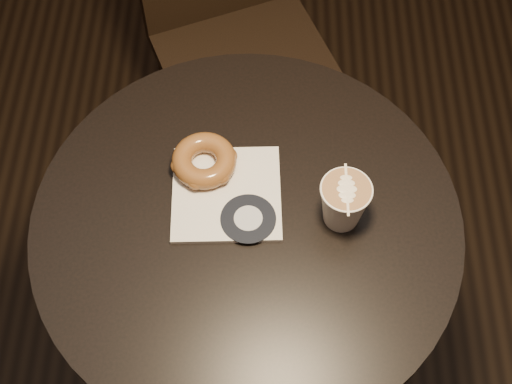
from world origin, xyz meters
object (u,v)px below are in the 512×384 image
(cafe_table, at_px, (248,270))
(doughnut, at_px, (204,161))
(latte_cup, at_px, (344,203))
(pastry_bag, at_px, (226,194))
(chair, at_px, (233,6))

(cafe_table, bearing_deg, doughnut, 127.19)
(doughnut, xyz_separation_m, latte_cup, (0.22, -0.09, 0.02))
(pastry_bag, bearing_deg, doughnut, 125.10)
(doughnut, distance_m, latte_cup, 0.24)
(latte_cup, bearing_deg, pastry_bag, 168.16)
(chair, distance_m, pastry_bag, 0.66)
(latte_cup, bearing_deg, chair, 106.92)
(cafe_table, distance_m, pastry_bag, 0.21)
(cafe_table, distance_m, doughnut, 0.25)
(pastry_bag, distance_m, latte_cup, 0.19)
(cafe_table, distance_m, latte_cup, 0.29)
(pastry_bag, distance_m, doughnut, 0.07)
(cafe_table, relative_size, doughnut, 6.95)
(cafe_table, height_order, doughnut, doughnut)
(cafe_table, height_order, latte_cup, latte_cup)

